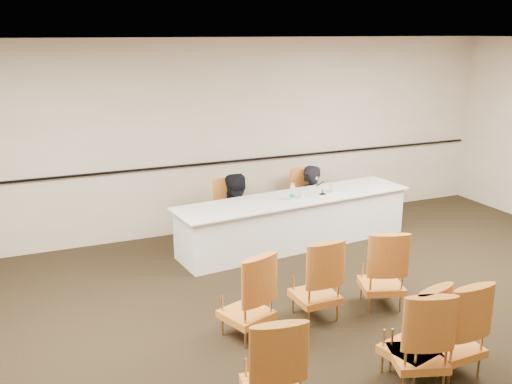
# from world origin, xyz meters

# --- Properties ---
(floor) EXTENTS (10.00, 10.00, 0.00)m
(floor) POSITION_xyz_m (0.00, 0.00, 0.00)
(floor) COLOR black
(floor) RESTS_ON ground
(ceiling) EXTENTS (10.00, 10.00, 0.00)m
(ceiling) POSITION_xyz_m (0.00, 0.00, 3.00)
(ceiling) COLOR white
(ceiling) RESTS_ON ground
(wall_back) EXTENTS (10.00, 0.04, 3.00)m
(wall_back) POSITION_xyz_m (0.00, 4.00, 1.50)
(wall_back) COLOR beige
(wall_back) RESTS_ON ground
(wall_rail) EXTENTS (9.80, 0.04, 0.03)m
(wall_rail) POSITION_xyz_m (0.00, 3.96, 1.10)
(wall_rail) COLOR black
(wall_rail) RESTS_ON wall_back
(panel_table) EXTENTS (3.75, 1.24, 0.74)m
(panel_table) POSITION_xyz_m (0.85, 2.86, 0.37)
(panel_table) COLOR white
(panel_table) RESTS_ON ground
(panelist_main) EXTENTS (0.69, 0.58, 1.60)m
(panelist_main) POSITION_xyz_m (1.40, 3.47, 0.23)
(panelist_main) COLOR black
(panelist_main) RESTS_ON ground
(panelist_main_chair) EXTENTS (0.55, 0.55, 0.95)m
(panelist_main_chair) POSITION_xyz_m (1.40, 3.47, 0.47)
(panelist_main_chair) COLOR #B85C21
(panelist_main_chair) RESTS_ON ground
(panelist_second) EXTENTS (0.93, 0.82, 1.62)m
(panelist_second) POSITION_xyz_m (0.04, 3.33, 0.25)
(panelist_second) COLOR black
(panelist_second) RESTS_ON ground
(panelist_second_chair) EXTENTS (0.55, 0.55, 0.95)m
(panelist_second_chair) POSITION_xyz_m (0.04, 3.33, 0.47)
(panelist_second_chair) COLOR #B85C21
(panelist_second_chair) RESTS_ON ground
(papers) EXTENTS (0.37, 0.36, 0.00)m
(papers) POSITION_xyz_m (1.16, 2.84, 0.74)
(papers) COLOR white
(papers) RESTS_ON panel_table
(microphone) EXTENTS (0.12, 0.19, 0.25)m
(microphone) POSITION_xyz_m (1.28, 2.82, 0.86)
(microphone) COLOR black
(microphone) RESTS_ON panel_table
(water_bottle) EXTENTS (0.09, 0.09, 0.25)m
(water_bottle) POSITION_xyz_m (0.74, 2.74, 0.86)
(water_bottle) COLOR teal
(water_bottle) RESTS_ON panel_table
(drinking_glass) EXTENTS (0.09, 0.09, 0.10)m
(drinking_glass) POSITION_xyz_m (0.93, 2.81, 0.79)
(drinking_glass) COLOR white
(drinking_glass) RESTS_ON panel_table
(coffee_cup) EXTENTS (0.10, 0.10, 0.13)m
(coffee_cup) POSITION_xyz_m (1.48, 2.86, 0.80)
(coffee_cup) COLOR silver
(coffee_cup) RESTS_ON panel_table
(aud_chair_front_left) EXTENTS (0.64, 0.64, 0.95)m
(aud_chair_front_left) POSITION_xyz_m (-0.83, 0.67, 0.47)
(aud_chair_front_left) COLOR #B85C21
(aud_chair_front_left) RESTS_ON ground
(aud_chair_front_mid) EXTENTS (0.51, 0.51, 0.95)m
(aud_chair_front_mid) POSITION_xyz_m (0.03, 0.76, 0.47)
(aud_chair_front_mid) COLOR #B85C21
(aud_chair_front_mid) RESTS_ON ground
(aud_chair_front_right) EXTENTS (0.63, 0.63, 0.95)m
(aud_chair_front_right) POSITION_xyz_m (0.87, 0.70, 0.47)
(aud_chair_front_right) COLOR #B85C21
(aud_chair_front_right) RESTS_ON ground
(aud_chair_back_left) EXTENTS (0.58, 0.58, 0.95)m
(aud_chair_back_left) POSITION_xyz_m (-1.12, -0.61, 0.47)
(aud_chair_back_left) COLOR #B85C21
(aud_chair_back_left) RESTS_ON ground
(aud_chair_back_mid) EXTENTS (0.61, 0.61, 0.95)m
(aud_chair_back_mid) POSITION_xyz_m (0.30, -0.58, 0.47)
(aud_chair_back_mid) COLOR #B85C21
(aud_chair_back_mid) RESTS_ON ground
(aud_chair_back_right) EXTENTS (0.52, 0.52, 0.95)m
(aud_chair_back_right) POSITION_xyz_m (0.68, -0.68, 0.47)
(aud_chair_back_right) COLOR #B85C21
(aud_chair_back_right) RESTS_ON ground
(aud_chair_extra) EXTENTS (0.63, 0.63, 0.95)m
(aud_chair_extra) POSITION_xyz_m (0.28, -0.70, 0.47)
(aud_chair_extra) COLOR #B85C21
(aud_chair_extra) RESTS_ON ground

